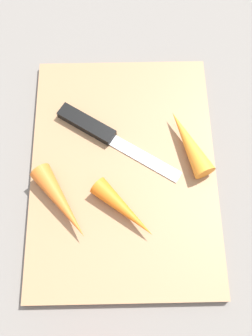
% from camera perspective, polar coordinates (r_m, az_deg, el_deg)
% --- Properties ---
extents(ground_plane, '(1.40, 1.40, 0.00)m').
position_cam_1_polar(ground_plane, '(0.53, 0.00, -0.47)').
color(ground_plane, slate).
extents(cutting_board, '(0.36, 0.26, 0.01)m').
position_cam_1_polar(cutting_board, '(0.52, 0.00, -0.24)').
color(cutting_board, '#99704C').
rests_on(cutting_board, ground_plane).
extents(knife, '(0.13, 0.18, 0.01)m').
position_cam_1_polar(knife, '(0.54, -4.56, 6.13)').
color(knife, '#B7B7BC').
rests_on(knife, cutting_board).
extents(carrot_medium, '(0.11, 0.07, 0.03)m').
position_cam_1_polar(carrot_medium, '(0.53, 10.04, 3.97)').
color(carrot_medium, orange).
rests_on(carrot_medium, cutting_board).
extents(carrot_longest, '(0.11, 0.09, 0.03)m').
position_cam_1_polar(carrot_longest, '(0.49, -9.58, -5.27)').
color(carrot_longest, orange).
rests_on(carrot_longest, cutting_board).
extents(carrot_shortest, '(0.09, 0.09, 0.03)m').
position_cam_1_polar(carrot_shortest, '(0.49, 0.28, -6.42)').
color(carrot_shortest, orange).
rests_on(carrot_shortest, cutting_board).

